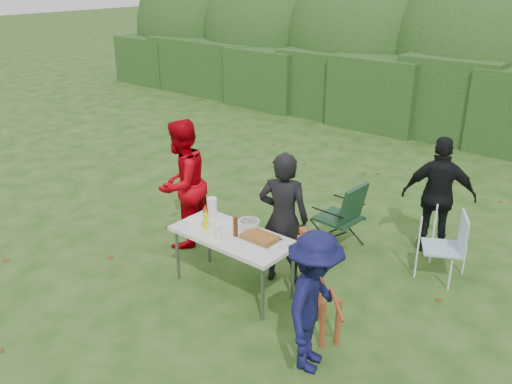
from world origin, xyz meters
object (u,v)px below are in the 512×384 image
Objects in this scene: folding_table at (233,238)px; paper_towel_roll at (212,208)px; lawn_chair at (443,245)px; dog at (322,295)px; camping_chair at (338,214)px; person_black_puffy at (439,196)px; beer_bottle at (235,227)px; person_cook at (283,219)px; mustard_bottle at (206,222)px; person_red_jacket at (182,184)px; ketchup_bottle at (206,217)px; child at (314,303)px.

paper_towel_roll is (-0.51, 0.19, 0.18)m from folding_table.
paper_towel_roll is (-2.34, -1.69, 0.43)m from lawn_chair.
dog is 1.99m from camping_chair.
lawn_chair is at bearing 95.74° from person_black_puffy.
beer_bottle is at bearing 33.67° from dog.
person_cook is 1.72× the size of dog.
dog is at bearing 2.20° from mustard_bottle.
person_red_jacket is 6.92× the size of paper_towel_roll.
ketchup_bottle reaches higher than dog.
dog is 1.67m from mustard_bottle.
camping_chair is 4.11× the size of beer_bottle.
person_black_puffy is at bearing -15.85° from child.
person_black_puffy reaches higher than ketchup_bottle.
person_cook is at bearing 57.98° from folding_table.
mustard_bottle reaches higher than lawn_chair.
person_cook is 7.03× the size of beer_bottle.
folding_table is 1.72× the size of lawn_chair.
ketchup_bottle is (-1.90, -2.50, 0.03)m from person_black_puffy.
person_cook is 0.94× the size of person_red_jacket.
beer_bottle is at bearing 82.04° from camping_chair.
lawn_chair is at bearing -70.48° from dog.
child reaches higher than folding_table.
camping_chair is (-0.89, 1.77, 0.03)m from dog.
beer_bottle is at bearing -8.94° from folding_table.
person_black_puffy is 7.43× the size of ketchup_bottle.
person_red_jacket is at bearing 151.04° from mustard_bottle.
paper_towel_roll is (-1.99, -2.29, 0.05)m from person_black_puffy.
folding_table is at bearing 80.32° from camping_chair.
child is 5.60× the size of paper_towel_roll.
child is (0.03, -3.02, -0.09)m from person_black_puffy.
folding_table is 1.79m from camping_chair.
person_cook reaches higher than paper_towel_roll.
person_black_puffy is (1.48, 2.48, 0.13)m from folding_table.
mustard_bottle is 0.11m from ketchup_bottle.
mustard_bottle reaches higher than dog.
camping_chair is at bearing 115.82° from person_red_jacket.
person_red_jacket is 0.86m from paper_towel_roll.
beer_bottle is at bearing 53.37° from child.
person_black_puffy reaches higher than paper_towel_roll.
folding_table is 1.03× the size of child.
camping_chair is (-1.12, 2.28, -0.23)m from child.
person_red_jacket is at bearing 161.41° from folding_table.
camping_chair is at bearing -22.46° from lawn_chair.
person_black_puffy is at bearing 52.75° from ketchup_bottle.
child is at bearing 59.94° from person_red_jacket.
child is 7.28× the size of mustard_bottle.
dog is 4.08× the size of beer_bottle.
camping_chair reaches higher than folding_table.
folding_table is 0.89× the size of person_cook.
person_cook is at bearing 35.09° from person_black_puffy.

